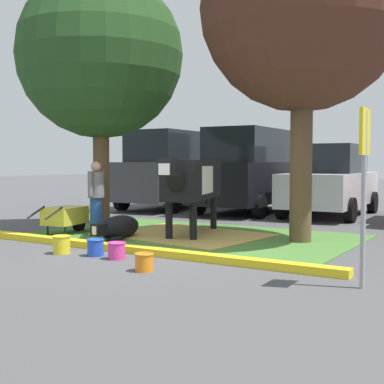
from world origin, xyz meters
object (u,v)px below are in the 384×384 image
object	(u,v)px
parking_sign	(364,162)
bucket_yellow	(61,244)
suv_black	(249,170)
sedan_silver	(330,181)
shade_tree_left	(100,56)
cow_holstein	(191,180)
person_handler	(96,196)
bucket_blue	(95,247)
suv_dark_grey	(172,170)
wheelbarrow	(66,216)
bucket_pink	(117,250)
calf_lying	(118,228)
shade_tree_right	(303,9)
bucket_orange	(144,262)

from	to	relation	value
parking_sign	bucket_yellow	world-z (taller)	parking_sign
suv_black	sedan_silver	bearing A→B (deg)	5.62
shade_tree_left	parking_sign	bearing A→B (deg)	-20.97
cow_holstein	person_handler	distance (m)	2.03
bucket_blue	suv_dark_grey	size ratio (longest dim) A/B	0.06
suv_black	suv_dark_grey	bearing A→B (deg)	-177.96
wheelbarrow	bucket_pink	world-z (taller)	wheelbarrow
calf_lying	sedan_silver	xyz separation A→B (m)	(2.16, 6.70, 0.75)
person_handler	calf_lying	bearing A→B (deg)	-18.02
wheelbarrow	person_handler	bearing A→B (deg)	20.60
shade_tree_right	bucket_pink	size ratio (longest dim) A/B	21.53
bucket_blue	bucket_pink	world-z (taller)	bucket_blue
calf_lying	bucket_blue	xyz separation A→B (m)	(0.83, -1.58, -0.09)
bucket_yellow	cow_holstein	bearing A→B (deg)	75.68
calf_lying	bucket_pink	xyz separation A→B (m)	(1.31, -1.62, -0.10)
parking_sign	bucket_orange	distance (m)	3.24
shade_tree_right	calf_lying	bearing A→B (deg)	-153.78
shade_tree_left	wheelbarrow	bearing A→B (deg)	-104.96
shade_tree_right	wheelbarrow	bearing A→B (deg)	-161.63
shade_tree_right	suv_black	bearing A→B (deg)	124.94
shade_tree_right	parking_sign	world-z (taller)	shade_tree_right
bucket_yellow	suv_black	xyz separation A→B (m)	(-0.46, 8.19, 1.11)
shade_tree_left	suv_dark_grey	world-z (taller)	shade_tree_left
bucket_yellow	sedan_silver	xyz separation A→B (m)	(1.96, 8.43, 0.83)
shade_tree_right	sedan_silver	xyz separation A→B (m)	(-1.01, 5.14, -3.39)
bucket_orange	cow_holstein	bearing A→B (deg)	111.10
bucket_blue	bucket_orange	world-z (taller)	bucket_blue
bucket_blue	suv_dark_grey	xyz separation A→B (m)	(-3.83, 7.95, 1.12)
shade_tree_left	shade_tree_right	bearing A→B (deg)	8.59
shade_tree_right	cow_holstein	bearing A→B (deg)	-170.71
suv_dark_grey	shade_tree_right	bearing A→B (deg)	-37.88
parking_sign	cow_holstein	bearing A→B (deg)	146.66
shade_tree_right	suv_black	distance (m)	6.74
shade_tree_left	bucket_blue	size ratio (longest dim) A/B	19.33
parking_sign	wheelbarrow	bearing A→B (deg)	166.71
calf_lying	suv_dark_grey	distance (m)	7.11
bucket_pink	shade_tree_right	bearing A→B (deg)	59.60
person_handler	parking_sign	distance (m)	6.22
shade_tree_left	cow_holstein	world-z (taller)	shade_tree_left
bucket_blue	suv_dark_grey	distance (m)	8.89
cow_holstein	shade_tree_left	bearing A→B (deg)	-172.12
suv_dark_grey	sedan_silver	xyz separation A→B (m)	(5.16, 0.34, -0.29)
suv_black	shade_tree_right	bearing A→B (deg)	-55.06
bucket_yellow	suv_dark_grey	size ratio (longest dim) A/B	0.07
shade_tree_right	sedan_silver	size ratio (longest dim) A/B	1.42
wheelbarrow	sedan_silver	xyz separation A→B (m)	(3.62, 6.68, 0.60)
calf_lying	suv_dark_grey	world-z (taller)	suv_dark_grey
calf_lying	parking_sign	distance (m)	5.48
wheelbarrow	bucket_pink	bearing A→B (deg)	-30.60
cow_holstein	parking_sign	distance (m)	4.98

